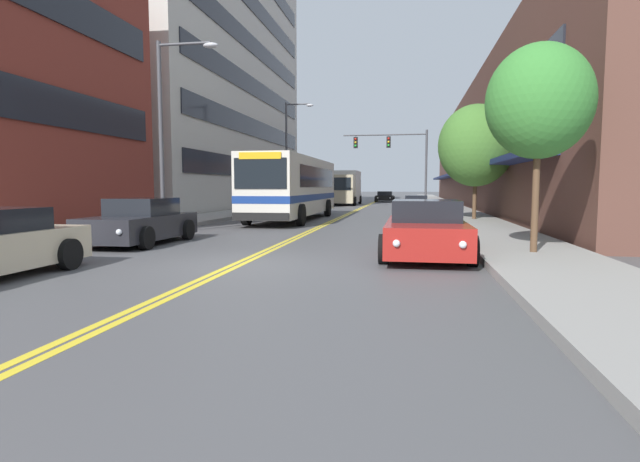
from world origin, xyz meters
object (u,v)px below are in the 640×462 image
(car_slate_blue_parked_right_mid, at_px, (416,204))
(street_tree_right_mid, at_px, (476,146))
(fire_hydrant, at_px, (456,214))
(traffic_signal_mast, at_px, (397,152))
(car_red_parked_right_foreground, at_px, (426,230))
(street_lamp_left_near, at_px, (170,119))
(city_bus, at_px, (294,185))
(car_charcoal_parked_left_near, at_px, (141,223))
(car_black_moving_lead, at_px, (385,197))
(car_white_parked_left_mid, at_px, (311,200))
(street_lamp_left_far, at_px, (290,147))
(street_tree_right_near, at_px, (539,102))
(box_truck, at_px, (344,187))

(car_slate_blue_parked_right_mid, distance_m, street_tree_right_mid, 10.87)
(fire_hydrant, bearing_deg, traffic_signal_mast, 99.50)
(car_red_parked_right_foreground, xyz_separation_m, street_lamp_left_near, (-9.21, 4.56, 3.62))
(city_bus, relative_size, fire_hydrant, 16.69)
(car_charcoal_parked_left_near, relative_size, car_black_moving_lead, 1.01)
(car_white_parked_left_mid, bearing_deg, street_tree_right_mid, -54.12)
(traffic_signal_mast, distance_m, street_lamp_left_far, 9.35)
(car_charcoal_parked_left_near, xyz_separation_m, car_slate_blue_parked_right_mid, (8.72, 21.50, -0.11))
(car_red_parked_right_foreground, xyz_separation_m, car_black_moving_lead, (-3.16, 45.21, -0.10))
(street_lamp_left_far, xyz_separation_m, street_tree_right_mid, (12.07, -11.15, -0.97))
(street_tree_right_near, bearing_deg, car_black_moving_lead, 97.26)
(car_red_parked_right_foreground, height_order, street_tree_right_mid, street_tree_right_mid)
(street_lamp_left_near, bearing_deg, street_tree_right_near, -21.15)
(street_tree_right_near, xyz_separation_m, fire_hydrant, (-0.94, 10.40, -3.26))
(car_charcoal_parked_left_near, height_order, car_red_parked_right_foreground, car_red_parked_right_foreground)
(box_truck, distance_m, street_lamp_left_near, 30.99)
(city_bus, relative_size, box_truck, 1.68)
(car_charcoal_parked_left_near, bearing_deg, traffic_signal_mast, 75.46)
(car_white_parked_left_mid, distance_m, traffic_signal_mast, 8.15)
(car_slate_blue_parked_right_mid, distance_m, street_tree_right_near, 23.22)
(car_white_parked_left_mid, relative_size, car_red_parked_right_foreground, 1.02)
(car_red_parked_right_foreground, distance_m, box_truck, 35.96)
(car_red_parked_right_foreground, relative_size, traffic_signal_mast, 0.69)
(car_charcoal_parked_left_near, bearing_deg, box_truck, 86.55)
(street_lamp_left_far, xyz_separation_m, street_tree_right_near, (11.90, -23.99, -0.94))
(box_truck, distance_m, traffic_signal_mast, 8.60)
(car_charcoal_parked_left_near, xyz_separation_m, fire_hydrant, (10.33, 9.05, -0.11))
(city_bus, xyz_separation_m, street_lamp_left_near, (-2.72, -8.71, 2.45))
(city_bus, height_order, car_charcoal_parked_left_near, city_bus)
(car_red_parked_right_foreground, distance_m, traffic_signal_mast, 29.38)
(car_white_parked_left_mid, bearing_deg, traffic_signal_mast, 4.77)
(car_black_moving_lead, bearing_deg, box_truck, -109.23)
(car_white_parked_left_mid, xyz_separation_m, car_black_moving_lead, (5.40, 16.73, -0.04))
(city_bus, xyz_separation_m, traffic_signal_mast, (5.04, 15.81, 2.75))
(street_tree_right_near, bearing_deg, street_tree_right_mid, 89.23)
(car_white_parked_left_mid, distance_m, street_lamp_left_far, 6.17)
(street_lamp_left_near, bearing_deg, box_truck, 85.15)
(car_charcoal_parked_left_near, height_order, car_slate_blue_parked_right_mid, car_charcoal_parked_left_near)
(street_lamp_left_far, bearing_deg, car_charcoal_parked_left_near, -88.39)
(street_tree_right_mid, relative_size, fire_hydrant, 7.59)
(traffic_signal_mast, bearing_deg, box_truck, 129.47)
(street_lamp_left_far, bearing_deg, car_black_moving_lead, 73.90)
(car_white_parked_left_mid, bearing_deg, car_slate_blue_parked_right_mid, -33.25)
(car_slate_blue_parked_right_mid, height_order, street_tree_right_mid, street_tree_right_mid)
(car_black_moving_lead, xyz_separation_m, traffic_signal_mast, (1.70, -16.13, 4.01))
(street_tree_right_near, relative_size, street_tree_right_mid, 0.89)
(car_slate_blue_parked_right_mid, height_order, traffic_signal_mast, traffic_signal_mast)
(street_lamp_left_near, bearing_deg, car_black_moving_lead, 81.53)
(street_lamp_left_near, distance_m, street_tree_right_near, 12.69)
(fire_hydrant, bearing_deg, street_tree_right_mid, 65.58)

